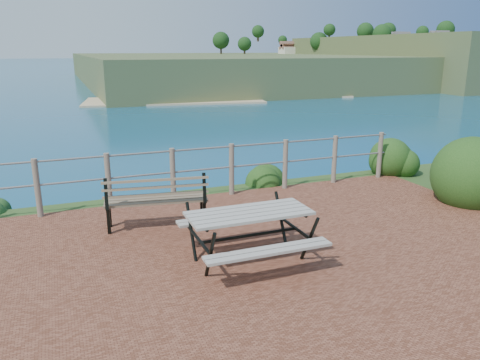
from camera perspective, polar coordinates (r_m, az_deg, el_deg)
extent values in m
cube|color=brown|center=(5.85, -0.15, -12.38)|extent=(10.00, 7.00, 0.12)
plane|color=#167A85|center=(204.84, -21.45, 13.92)|extent=(1200.00, 1200.00, 0.00)
cylinder|color=#6B5B4C|center=(8.48, -23.47, -0.91)|extent=(0.10, 0.10, 1.00)
cylinder|color=#6B5B4C|center=(8.50, -15.74, -0.14)|extent=(0.10, 0.10, 1.00)
cylinder|color=#6B5B4C|center=(8.67, -8.18, 0.61)|extent=(0.10, 0.10, 1.00)
cylinder|color=#6B5B4C|center=(8.99, -1.03, 1.31)|extent=(0.10, 0.10, 1.00)
cylinder|color=#6B5B4C|center=(9.43, 5.54, 1.94)|extent=(0.10, 0.10, 1.00)
cylinder|color=#6B5B4C|center=(10.00, 11.44, 2.48)|extent=(0.10, 0.10, 1.00)
cylinder|color=#6B5B4C|center=(10.65, 16.67, 2.94)|extent=(0.10, 0.10, 1.00)
cylinder|color=slate|center=(8.56, -8.29, 3.52)|extent=(9.40, 0.04, 0.04)
cylinder|color=slate|center=(8.66, -8.19, 0.93)|extent=(9.40, 0.04, 0.04)
cube|color=#43572B|center=(257.58, 12.46, 13.43)|extent=(260.00, 180.00, 12.00)
cube|color=#CDB18C|center=(185.61, 24.44, 9.87)|extent=(209.53, 114.73, 0.50)
cube|color=#A49F93|center=(6.12, 1.13, -4.06)|extent=(1.62, 0.67, 0.04)
cube|color=#A49F93|center=(6.22, 1.11, -6.39)|extent=(1.62, 0.24, 0.04)
cube|color=#A49F93|center=(6.22, 1.11, -6.39)|extent=(1.62, 0.24, 0.04)
cylinder|color=black|center=(6.24, 1.11, -6.78)|extent=(1.39, 0.04, 0.04)
cube|color=brown|center=(7.48, -10.17, -2.45)|extent=(1.63, 0.64, 0.04)
cube|color=brown|center=(7.39, -10.27, -0.40)|extent=(1.59, 0.37, 0.36)
cube|color=black|center=(7.55, -10.09, -4.03)|extent=(0.06, 0.07, 0.44)
cube|color=black|center=(7.55, -10.09, -4.03)|extent=(0.06, 0.07, 0.44)
cube|color=black|center=(7.55, -10.09, -4.03)|extent=(0.06, 0.07, 0.44)
cube|color=black|center=(7.55, -10.09, -4.03)|extent=(0.06, 0.07, 0.44)
ellipsoid|color=#184114|center=(9.98, 26.37, -2.00)|extent=(1.47, 1.47, 2.08)
ellipsoid|color=#184114|center=(11.28, 17.72, 0.82)|extent=(0.97, 0.97, 1.39)
ellipsoid|color=#184114|center=(10.14, 3.54, -0.08)|extent=(0.86, 0.86, 0.64)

